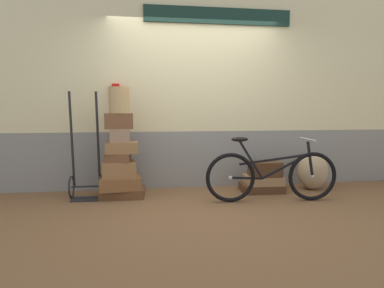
% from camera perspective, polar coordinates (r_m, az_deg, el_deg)
% --- Properties ---
extents(ground, '(9.65, 5.20, 0.06)m').
position_cam_1_polar(ground, '(4.30, 1.90, -10.39)').
color(ground, brown).
extents(station_building, '(7.65, 0.74, 3.01)m').
position_cam_1_polar(station_building, '(4.96, 0.44, 9.81)').
color(station_building, gray).
rests_on(station_building, ground).
extents(suitcase_0, '(0.61, 0.42, 0.12)m').
position_cam_1_polar(suitcase_0, '(4.56, -12.17, -8.40)').
color(suitcase_0, brown).
rests_on(suitcase_0, ground).
extents(suitcase_1, '(0.57, 0.43, 0.17)m').
position_cam_1_polar(suitcase_1, '(4.49, -12.62, -6.74)').
color(suitcase_1, brown).
rests_on(suitcase_1, suitcase_0).
extents(suitcase_2, '(0.45, 0.31, 0.21)m').
position_cam_1_polar(suitcase_2, '(4.47, -12.69, -4.33)').
color(suitcase_2, olive).
rests_on(suitcase_2, suitcase_1).
extents(suitcase_3, '(0.34, 0.25, 0.11)m').
position_cam_1_polar(suitcase_3, '(4.41, -13.02, -2.35)').
color(suitcase_3, brown).
rests_on(suitcase_3, suitcase_2).
extents(suitcase_4, '(0.43, 0.33, 0.15)m').
position_cam_1_polar(suitcase_4, '(4.43, -12.30, -0.60)').
color(suitcase_4, olive).
rests_on(suitcase_4, suitcase_3).
extents(suitcase_5, '(0.27, 0.19, 0.18)m').
position_cam_1_polar(suitcase_5, '(4.37, -12.63, 1.47)').
color(suitcase_5, '#937051').
rests_on(suitcase_5, suitcase_4).
extents(suitcase_6, '(0.38, 0.27, 0.20)m').
position_cam_1_polar(suitcase_6, '(4.40, -12.81, 4.01)').
color(suitcase_6, brown).
rests_on(suitcase_6, suitcase_5).
extents(suitcase_7, '(0.61, 0.42, 0.11)m').
position_cam_1_polar(suitcase_7, '(4.84, 12.21, -7.56)').
color(suitcase_7, '#4C2D19').
rests_on(suitcase_7, ground).
extents(suitcase_8, '(0.54, 0.40, 0.12)m').
position_cam_1_polar(suitcase_8, '(4.81, 12.51, -6.21)').
color(suitcase_8, '#9E754C').
rests_on(suitcase_8, suitcase_7).
extents(suitcase_9, '(0.43, 0.31, 0.21)m').
position_cam_1_polar(suitcase_9, '(4.75, 12.83, -4.31)').
color(suitcase_9, '#4C2D19').
rests_on(suitcase_9, suitcase_8).
extents(wicker_basket, '(0.27, 0.27, 0.34)m').
position_cam_1_polar(wicker_basket, '(4.39, -12.81, 7.57)').
color(wicker_basket, tan).
rests_on(wicker_basket, suitcase_6).
extents(luggage_trolley, '(0.42, 0.37, 1.43)m').
position_cam_1_polar(luggage_trolley, '(4.57, -18.28, -5.11)').
color(luggage_trolley, black).
rests_on(luggage_trolley, ground).
extents(burlap_sack, '(0.44, 0.37, 0.56)m').
position_cam_1_polar(burlap_sack, '(5.14, 20.62, -4.44)').
color(burlap_sack, tan).
rests_on(burlap_sack, ground).
extents(bicycle, '(1.73, 0.46, 0.85)m').
position_cam_1_polar(bicycle, '(4.30, 13.88, -5.39)').
color(bicycle, black).
rests_on(bicycle, ground).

